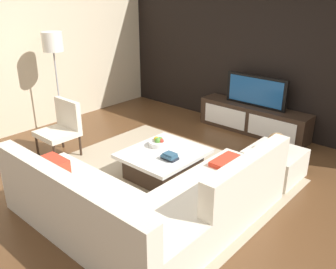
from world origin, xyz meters
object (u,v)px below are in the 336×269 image
object	(u,v)px
media_console	(253,119)
ottoman	(274,164)
sectional_couch	(146,203)
book_stack	(170,156)
coffee_table	(163,163)
fruit_bowl	(159,143)
television	(256,91)
decorative_ball	(277,142)
accent_chair_near	(62,125)
floor_lamp	(53,48)

from	to	relation	value
media_console	ottoman	distance (m)	1.66
media_console	sectional_couch	distance (m)	3.29
ottoman	book_stack	bearing A→B (deg)	-129.40
coffee_table	fruit_bowl	size ratio (longest dim) A/B	3.81
television	ottoman	world-z (taller)	television
coffee_table	book_stack	xyz separation A→B (m)	(0.22, -0.12, 0.22)
sectional_couch	ottoman	world-z (taller)	sectional_couch
sectional_couch	coffee_table	size ratio (longest dim) A/B	2.24
coffee_table	fruit_bowl	bearing A→B (deg)	150.78
sectional_couch	book_stack	bearing A→B (deg)	115.56
ottoman	decorative_ball	xyz separation A→B (m)	(0.00, 0.00, 0.33)
television	book_stack	distance (m)	2.44
media_console	accent_chair_near	distance (m)	3.31
television	accent_chair_near	xyz separation A→B (m)	(-1.76, -2.80, -0.29)
coffee_table	floor_lamp	size ratio (longest dim) A/B	0.60
media_console	fruit_bowl	distance (m)	2.22
media_console	decorative_ball	size ratio (longest dim) A/B	7.96
accent_chair_near	ottoman	distance (m)	3.20
television	accent_chair_near	world-z (taller)	television
floor_lamp	book_stack	xyz separation A→B (m)	(2.73, -0.14, -1.09)
television	decorative_ball	distance (m)	1.67
media_console	television	bearing A→B (deg)	90.00
coffee_table	ottoman	bearing A→B (deg)	41.47
accent_chair_near	fruit_bowl	bearing A→B (deg)	29.82
television	ottoman	distance (m)	1.75
television	sectional_couch	world-z (taller)	television
sectional_couch	book_stack	xyz separation A→B (m)	(-0.40, 0.84, 0.13)
media_console	fruit_bowl	size ratio (longest dim) A/B	7.23
media_console	television	world-z (taller)	television
decorative_ball	media_console	bearing A→B (deg)	129.25
fruit_bowl	coffee_table	bearing A→B (deg)	-29.22
coffee_table	ottoman	size ratio (longest dim) A/B	1.53
fruit_bowl	book_stack	size ratio (longest dim) A/B	1.31
media_console	fruit_bowl	xyz separation A→B (m)	(-0.28, -2.20, 0.18)
television	floor_lamp	size ratio (longest dim) A/B	0.64
coffee_table	fruit_bowl	distance (m)	0.31
coffee_table	book_stack	size ratio (longest dim) A/B	5.00
coffee_table	book_stack	world-z (taller)	book_stack
floor_lamp	ottoman	distance (m)	4.02
coffee_table	media_console	bearing A→B (deg)	87.51
coffee_table	television	bearing A→B (deg)	87.51
floor_lamp	fruit_bowl	size ratio (longest dim) A/B	6.34
media_console	book_stack	xyz separation A→B (m)	(0.12, -2.41, 0.17)
fruit_bowl	decorative_ball	xyz separation A→B (m)	(1.33, 0.91, 0.10)
media_console	coffee_table	distance (m)	2.30
sectional_couch	floor_lamp	world-z (taller)	floor_lamp
sectional_couch	accent_chair_near	world-z (taller)	accent_chair_near
accent_chair_near	decorative_ball	bearing A→B (deg)	36.07
coffee_table	decorative_ball	world-z (taller)	decorative_ball
decorative_ball	book_stack	size ratio (longest dim) A/B	1.19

